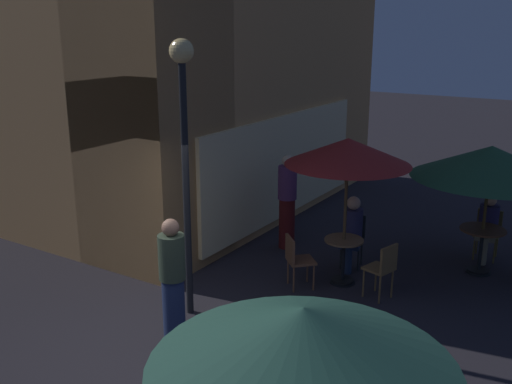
{
  "coord_description": "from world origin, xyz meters",
  "views": [
    {
      "loc": [
        -4.88,
        -4.41,
        4.07
      ],
      "look_at": [
        2.64,
        0.31,
        1.5
      ],
      "focal_mm": 41.01,
      "sensor_mm": 36.0,
      "label": 1
    }
  ],
  "objects_px": {
    "patio_umbrella_0": "(348,152)",
    "cafe_chair_1": "(383,266)",
    "cafe_chair_2": "(353,235)",
    "patron_seated_0": "(352,228)",
    "patron_seated_1": "(488,223)",
    "cafe_table_0": "(343,254)",
    "street_lamp_near_corner": "(184,127)",
    "cafe_chair_0": "(296,257)",
    "patron_standing_2": "(173,283)",
    "cafe_table_1": "(482,241)",
    "patron_standing_3": "(287,202)",
    "cafe_chair_4": "(488,229)",
    "patio_umbrella_1": "(491,162)",
    "patio_umbrella_2": "(303,339)"
  },
  "relations": [
    {
      "from": "cafe_chair_1",
      "to": "cafe_chair_4",
      "type": "bearing_deg",
      "value": -94.41
    },
    {
      "from": "cafe_chair_2",
      "to": "patron_seated_1",
      "type": "relative_size",
      "value": 0.75
    },
    {
      "from": "cafe_chair_0",
      "to": "patron_seated_1",
      "type": "height_order",
      "value": "patron_seated_1"
    },
    {
      "from": "cafe_chair_2",
      "to": "patron_seated_1",
      "type": "height_order",
      "value": "patron_seated_1"
    },
    {
      "from": "cafe_table_1",
      "to": "cafe_chair_2",
      "type": "xyz_separation_m",
      "value": [
        -0.84,
        1.95,
        -0.02
      ]
    },
    {
      "from": "cafe_chair_0",
      "to": "patron_seated_0",
      "type": "bearing_deg",
      "value": 25.32
    },
    {
      "from": "cafe_table_1",
      "to": "patio_umbrella_1",
      "type": "distance_m",
      "value": 1.34
    },
    {
      "from": "cafe_table_1",
      "to": "patron_seated_0",
      "type": "xyz_separation_m",
      "value": [
        -0.97,
        1.93,
        0.14
      ]
    },
    {
      "from": "cafe_chair_0",
      "to": "cafe_chair_2",
      "type": "distance_m",
      "value": 1.39
    },
    {
      "from": "cafe_chair_2",
      "to": "patron_standing_3",
      "type": "height_order",
      "value": "patron_standing_3"
    },
    {
      "from": "patron_standing_2",
      "to": "patio_umbrella_1",
      "type": "bearing_deg",
      "value": -125.85
    },
    {
      "from": "cafe_table_1",
      "to": "patron_seated_0",
      "type": "height_order",
      "value": "patron_seated_0"
    },
    {
      "from": "cafe_chair_2",
      "to": "patron_standing_2",
      "type": "bearing_deg",
      "value": -25.52
    },
    {
      "from": "cafe_chair_1",
      "to": "cafe_table_0",
      "type": "bearing_deg",
      "value": -0.0
    },
    {
      "from": "cafe_table_0",
      "to": "cafe_chair_0",
      "type": "distance_m",
      "value": 0.8
    },
    {
      "from": "patio_umbrella_0",
      "to": "patio_umbrella_2",
      "type": "relative_size",
      "value": 1.04
    },
    {
      "from": "patio_umbrella_0",
      "to": "street_lamp_near_corner",
      "type": "bearing_deg",
      "value": 145.26
    },
    {
      "from": "cafe_chair_2",
      "to": "cafe_chair_1",
      "type": "bearing_deg",
      "value": 30.85
    },
    {
      "from": "patio_umbrella_0",
      "to": "cafe_chair_0",
      "type": "relative_size",
      "value": 2.79
    },
    {
      "from": "patio_umbrella_1",
      "to": "patron_seated_1",
      "type": "relative_size",
      "value": 2.1
    },
    {
      "from": "cafe_table_0",
      "to": "patron_standing_2",
      "type": "height_order",
      "value": "patron_standing_2"
    },
    {
      "from": "patio_umbrella_0",
      "to": "cafe_chair_2",
      "type": "bearing_deg",
      "value": 11.96
    },
    {
      "from": "cafe_table_1",
      "to": "cafe_chair_0",
      "type": "relative_size",
      "value": 0.92
    },
    {
      "from": "cafe_chair_1",
      "to": "patron_standing_2",
      "type": "height_order",
      "value": "patron_standing_2"
    },
    {
      "from": "cafe_table_0",
      "to": "cafe_chair_1",
      "type": "bearing_deg",
      "value": -106.35
    },
    {
      "from": "patron_seated_0",
      "to": "patron_seated_1",
      "type": "distance_m",
      "value": 2.48
    },
    {
      "from": "cafe_table_0",
      "to": "patron_standing_2",
      "type": "relative_size",
      "value": 0.43
    },
    {
      "from": "patron_standing_2",
      "to": "cafe_table_1",
      "type": "bearing_deg",
      "value": -125.85
    },
    {
      "from": "cafe_table_1",
      "to": "patio_umbrella_1",
      "type": "xyz_separation_m",
      "value": [
        0.0,
        0.0,
        1.34
      ]
    },
    {
      "from": "cafe_table_0",
      "to": "patio_umbrella_2",
      "type": "height_order",
      "value": "patio_umbrella_2"
    },
    {
      "from": "patron_seated_1",
      "to": "patron_standing_3",
      "type": "bearing_deg",
      "value": -71.25
    },
    {
      "from": "cafe_table_0",
      "to": "street_lamp_near_corner",
      "type": "bearing_deg",
      "value": 145.26
    },
    {
      "from": "patron_standing_3",
      "to": "cafe_chair_1",
      "type": "bearing_deg",
      "value": 168.01
    },
    {
      "from": "patio_umbrella_1",
      "to": "cafe_table_0",
      "type": "bearing_deg",
      "value": 131.79
    },
    {
      "from": "cafe_chair_2",
      "to": "patron_seated_1",
      "type": "xyz_separation_m",
      "value": [
        1.49,
        -1.91,
        0.13
      ]
    },
    {
      "from": "patio_umbrella_1",
      "to": "cafe_chair_4",
      "type": "relative_size",
      "value": 2.91
    },
    {
      "from": "patron_seated_0",
      "to": "patron_seated_1",
      "type": "relative_size",
      "value": 1.06
    },
    {
      "from": "street_lamp_near_corner",
      "to": "cafe_chair_0",
      "type": "distance_m",
      "value": 2.85
    },
    {
      "from": "cafe_chair_4",
      "to": "patron_standing_2",
      "type": "height_order",
      "value": "patron_standing_2"
    },
    {
      "from": "patron_seated_0",
      "to": "patron_seated_1",
      "type": "height_order",
      "value": "patron_seated_0"
    },
    {
      "from": "patio_umbrella_2",
      "to": "patron_standing_2",
      "type": "xyz_separation_m",
      "value": [
        2.15,
        2.96,
        -1.19
      ]
    },
    {
      "from": "patron_seated_0",
      "to": "cafe_chair_1",
      "type": "bearing_deg",
      "value": 33.98
    },
    {
      "from": "cafe_chair_1",
      "to": "cafe_chair_2",
      "type": "distance_m",
      "value": 1.34
    },
    {
      "from": "patron_seated_0",
      "to": "cafe_chair_4",
      "type": "bearing_deg",
      "value": 121.26
    },
    {
      "from": "patio_umbrella_0",
      "to": "cafe_chair_1",
      "type": "bearing_deg",
      "value": -106.35
    },
    {
      "from": "patio_umbrella_0",
      "to": "patron_seated_1",
      "type": "relative_size",
      "value": 2.0
    },
    {
      "from": "cafe_chair_1",
      "to": "cafe_chair_4",
      "type": "distance_m",
      "value": 2.8
    },
    {
      "from": "cafe_chair_0",
      "to": "patron_seated_1",
      "type": "distance_m",
      "value": 3.65
    },
    {
      "from": "cafe_chair_1",
      "to": "patron_standing_3",
      "type": "relative_size",
      "value": 0.5
    },
    {
      "from": "street_lamp_near_corner",
      "to": "cafe_table_1",
      "type": "xyz_separation_m",
      "value": [
        3.72,
        -3.26,
        -2.16
      ]
    }
  ]
}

